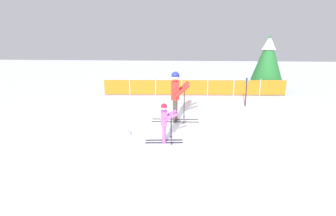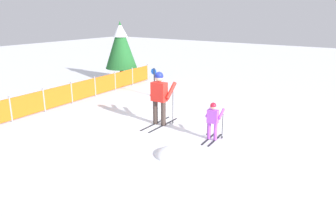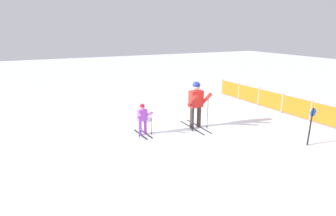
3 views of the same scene
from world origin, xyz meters
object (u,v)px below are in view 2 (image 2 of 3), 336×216
(skier_adult, at_px, (160,93))
(safety_fence, at_px, (84,90))
(conifer_far, at_px, (121,44))
(skier_child, at_px, (213,118))
(trail_marker, at_px, (154,79))

(skier_adult, distance_m, safety_fence, 4.74)
(skier_adult, height_order, conifer_far, conifer_far)
(skier_child, xyz_separation_m, safety_fence, (0.98, 6.74, -0.22))
(skier_adult, height_order, trail_marker, skier_adult)
(skier_adult, bearing_deg, skier_child, -97.80)
(skier_child, height_order, conifer_far, conifer_far)
(safety_fence, xyz_separation_m, trail_marker, (2.26, -2.13, 0.34))
(skier_adult, height_order, safety_fence, skier_adult)
(safety_fence, height_order, trail_marker, trail_marker)
(skier_child, distance_m, trail_marker, 5.64)
(skier_child, relative_size, trail_marker, 0.90)
(conifer_far, bearing_deg, skier_adult, -128.38)
(skier_adult, distance_m, skier_child, 2.16)
(conifer_far, bearing_deg, skier_child, -121.66)
(skier_adult, relative_size, conifer_far, 0.56)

